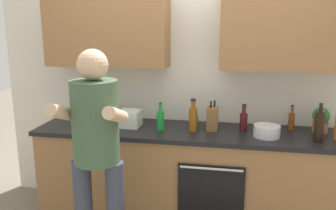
# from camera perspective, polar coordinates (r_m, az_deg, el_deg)

# --- Properties ---
(back_wall_unit) EXTENTS (4.00, 0.38, 2.50)m
(back_wall_unit) POSITION_cam_1_polar(r_m,az_deg,el_deg) (3.38, 4.23, 7.02)
(back_wall_unit) COLOR silver
(back_wall_unit) RESTS_ON ground
(counter) EXTENTS (2.84, 0.67, 0.90)m
(counter) POSITION_cam_1_polar(r_m,az_deg,el_deg) (3.39, 3.48, -11.34)
(counter) COLOR olive
(counter) RESTS_ON ground
(person_standing) EXTENTS (0.49, 0.45, 1.68)m
(person_standing) POSITION_cam_1_polar(r_m,az_deg,el_deg) (2.65, -11.53, -6.13)
(person_standing) COLOR #383D4C
(person_standing) RESTS_ON ground
(bottle_oil) EXTENTS (0.07, 0.07, 0.35)m
(bottle_oil) POSITION_cam_1_polar(r_m,az_deg,el_deg) (3.43, -10.92, -0.77)
(bottle_oil) COLOR olive
(bottle_oil) RESTS_ON counter
(bottle_syrup) EXTENTS (0.07, 0.07, 0.30)m
(bottle_syrup) POSITION_cam_1_polar(r_m,az_deg,el_deg) (3.18, 4.06, -2.08)
(bottle_syrup) COLOR #8C4C14
(bottle_syrup) RESTS_ON counter
(bottle_water) EXTENTS (0.07, 0.07, 0.27)m
(bottle_water) POSITION_cam_1_polar(r_m,az_deg,el_deg) (3.56, -12.98, -0.97)
(bottle_water) COLOR silver
(bottle_water) RESTS_ON counter
(bottle_wine) EXTENTS (0.07, 0.07, 0.25)m
(bottle_wine) POSITION_cam_1_polar(r_m,az_deg,el_deg) (3.25, 12.09, -2.49)
(bottle_wine) COLOR #471419
(bottle_wine) RESTS_ON counter
(bottle_soy) EXTENTS (0.08, 0.08, 0.32)m
(bottle_soy) POSITION_cam_1_polar(r_m,az_deg,el_deg) (3.13, 23.22, -3.19)
(bottle_soy) COLOR black
(bottle_soy) RESTS_ON counter
(bottle_vinegar) EXTENTS (0.05, 0.05, 0.23)m
(bottle_vinegar) POSITION_cam_1_polar(r_m,az_deg,el_deg) (3.41, 19.31, -2.37)
(bottle_vinegar) COLOR brown
(bottle_vinegar) RESTS_ON counter
(bottle_soda) EXTENTS (0.07, 0.07, 0.25)m
(bottle_soda) POSITION_cam_1_polar(r_m,az_deg,el_deg) (3.22, -1.23, -2.37)
(bottle_soda) COLOR #198C33
(bottle_soda) RESTS_ON counter
(cup_stoneware) EXTENTS (0.08, 0.08, 0.11)m
(cup_stoneware) POSITION_cam_1_polar(r_m,az_deg,el_deg) (3.33, 4.20, -2.62)
(cup_stoneware) COLOR slate
(cup_stoneware) RESTS_ON counter
(cup_tea) EXTENTS (0.07, 0.07, 0.09)m
(cup_tea) POSITION_cam_1_polar(r_m,az_deg,el_deg) (3.42, -14.31, -2.68)
(cup_tea) COLOR #33598C
(cup_tea) RESTS_ON counter
(cup_coffee) EXTENTS (0.07, 0.07, 0.09)m
(cup_coffee) POSITION_cam_1_polar(r_m,az_deg,el_deg) (3.57, -8.49, -1.76)
(cup_coffee) COLOR white
(cup_coffee) RESTS_ON counter
(mixing_bowl) EXTENTS (0.22, 0.22, 0.10)m
(mixing_bowl) POSITION_cam_1_polar(r_m,az_deg,el_deg) (3.15, 15.66, -4.07)
(mixing_bowl) COLOR silver
(mixing_bowl) RESTS_ON counter
(knife_block) EXTENTS (0.10, 0.14, 0.27)m
(knife_block) POSITION_cam_1_polar(r_m,az_deg,el_deg) (3.24, 7.17, -2.16)
(knife_block) COLOR brown
(knife_block) RESTS_ON counter
(potted_herb) EXTENTS (0.15, 0.15, 0.23)m
(potted_herb) POSITION_cam_1_polar(r_m,az_deg,el_deg) (3.41, 23.43, -2.18)
(potted_herb) COLOR #9E6647
(potted_herb) RESTS_ON counter
(grocery_bag_produce) EXTENTS (0.20, 0.20, 0.15)m
(grocery_bag_produce) POSITION_cam_1_polar(r_m,az_deg,el_deg) (3.34, -6.21, -2.17)
(grocery_bag_produce) COLOR silver
(grocery_bag_produce) RESTS_ON counter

